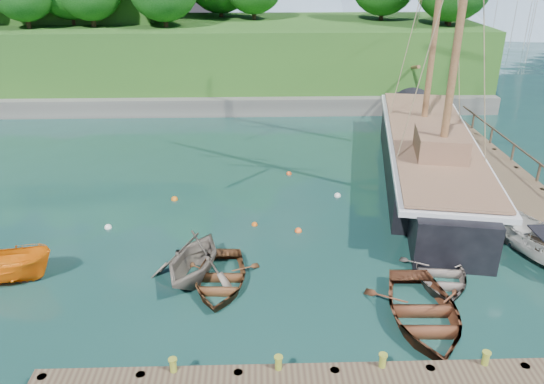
{
  "coord_description": "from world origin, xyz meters",
  "views": [
    {
      "loc": [
        -1.55,
        -16.8,
        11.58
      ],
      "look_at": [
        -0.9,
        4.03,
        2.0
      ],
      "focal_mm": 35.0,
      "sensor_mm": 36.0,
      "label": 1
    }
  ],
  "objects_px": {
    "rowboat_3": "(439,280)",
    "schooner": "(429,160)",
    "motorboat_orange": "(3,282)",
    "rowboat_2": "(422,322)",
    "rowboat_1": "(194,277)",
    "rowboat_0": "(220,285)"
  },
  "relations": [
    {
      "from": "rowboat_3",
      "to": "schooner",
      "type": "bearing_deg",
      "value": 84.39
    },
    {
      "from": "rowboat_3",
      "to": "schooner",
      "type": "relative_size",
      "value": 0.15
    },
    {
      "from": "motorboat_orange",
      "to": "schooner",
      "type": "relative_size",
      "value": 0.16
    },
    {
      "from": "rowboat_2",
      "to": "schooner",
      "type": "bearing_deg",
      "value": 74.86
    },
    {
      "from": "rowboat_3",
      "to": "schooner",
      "type": "distance_m",
      "value": 10.43
    },
    {
      "from": "rowboat_1",
      "to": "motorboat_orange",
      "type": "relative_size",
      "value": 0.95
    },
    {
      "from": "rowboat_3",
      "to": "rowboat_2",
      "type": "bearing_deg",
      "value": -111.1
    },
    {
      "from": "rowboat_1",
      "to": "rowboat_2",
      "type": "distance_m",
      "value": 8.57
    },
    {
      "from": "rowboat_0",
      "to": "rowboat_1",
      "type": "height_order",
      "value": "rowboat_1"
    },
    {
      "from": "schooner",
      "to": "rowboat_2",
      "type": "bearing_deg",
      "value": -96.82
    },
    {
      "from": "rowboat_1",
      "to": "rowboat_3",
      "type": "distance_m",
      "value": 9.44
    },
    {
      "from": "rowboat_1",
      "to": "schooner",
      "type": "xyz_separation_m",
      "value": [
        11.93,
        9.57,
        1.03
      ]
    },
    {
      "from": "rowboat_3",
      "to": "motorboat_orange",
      "type": "bearing_deg",
      "value": -173.03
    },
    {
      "from": "rowboat_1",
      "to": "schooner",
      "type": "relative_size",
      "value": 0.15
    },
    {
      "from": "rowboat_0",
      "to": "rowboat_2",
      "type": "bearing_deg",
      "value": -15.33
    },
    {
      "from": "motorboat_orange",
      "to": "schooner",
      "type": "bearing_deg",
      "value": -63.33
    },
    {
      "from": "rowboat_3",
      "to": "motorboat_orange",
      "type": "relative_size",
      "value": 0.98
    },
    {
      "from": "rowboat_1",
      "to": "rowboat_0",
      "type": "bearing_deg",
      "value": -11.95
    },
    {
      "from": "rowboat_0",
      "to": "motorboat_orange",
      "type": "xyz_separation_m",
      "value": [
        -8.29,
        0.46,
        0.0
      ]
    },
    {
      "from": "rowboat_0",
      "to": "schooner",
      "type": "xyz_separation_m",
      "value": [
        10.91,
        10.13,
        1.03
      ]
    },
    {
      "from": "rowboat_1",
      "to": "rowboat_3",
      "type": "relative_size",
      "value": 0.97
    },
    {
      "from": "rowboat_2",
      "to": "rowboat_3",
      "type": "height_order",
      "value": "rowboat_2"
    }
  ]
}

